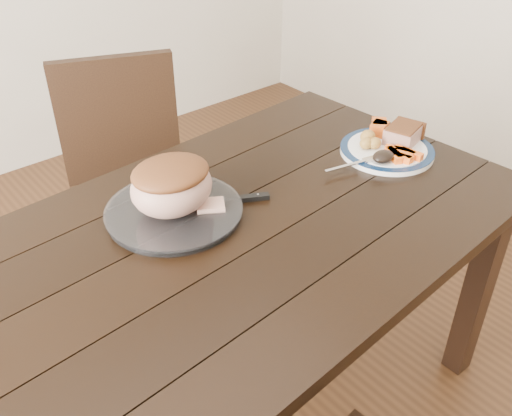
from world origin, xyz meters
TOP-DOWN VIEW (x-y plane):
  - dining_table at (0.00, 0.00)m, footprint 1.65×1.00m
  - chair_far at (0.11, 0.73)m, footprint 0.55×0.56m
  - dinner_plate at (0.62, 0.01)m, footprint 0.28×0.28m
  - plate_rim at (0.62, 0.01)m, footprint 0.28×0.28m
  - serving_platter at (-0.05, 0.14)m, footprint 0.34×0.34m
  - pork_slice at (0.68, 0.00)m, footprint 0.13×0.11m
  - roasted_potatoes at (0.58, 0.05)m, footprint 0.08×0.08m
  - carrot_batons at (0.60, -0.06)m, footprint 0.09×0.11m
  - pumpkin_wedges at (0.67, 0.09)m, footprint 0.08×0.08m
  - dark_mushroom at (0.54, -0.04)m, footprint 0.07×0.05m
  - fork at (0.47, 0.00)m, footprint 0.18×0.06m
  - roast_joint at (-0.05, 0.14)m, footprint 0.21×0.18m
  - cut_slice at (0.02, 0.09)m, footprint 0.09×0.08m
  - carving_knife at (0.10, 0.10)m, footprint 0.29×0.17m

SIDE VIEW (x-z plane):
  - chair_far at x=0.11m, z-range 0.06..0.99m
  - dining_table at x=0.00m, z-range 0.28..1.03m
  - carving_knife at x=0.10m, z-range 0.75..0.76m
  - dinner_plate at x=0.62m, z-range 0.75..0.77m
  - serving_platter at x=-0.05m, z-range 0.75..0.77m
  - plate_rim at x=0.62m, z-range 0.75..0.78m
  - fork at x=0.47m, z-range 0.77..0.77m
  - cut_slice at x=0.02m, z-range 0.77..0.78m
  - carrot_batons at x=0.60m, z-range 0.77..0.79m
  - dark_mushroom at x=0.54m, z-range 0.77..0.80m
  - pumpkin_wedges at x=0.67m, z-range 0.77..0.81m
  - roasted_potatoes at x=0.58m, z-range 0.77..0.81m
  - pork_slice at x=0.68m, z-range 0.77..0.82m
  - roast_joint at x=-0.05m, z-range 0.77..0.90m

